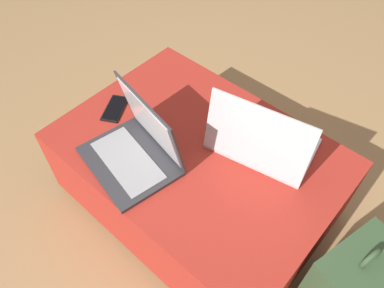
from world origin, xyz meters
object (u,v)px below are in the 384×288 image
Objects in this scene: laptop_far at (261,141)px; cell_phone at (115,109)px; backpack at (350,287)px; laptop_near at (136,148)px.

laptop_far is 0.60m from cell_phone.
cell_phone is 0.36× the size of backpack.
laptop_far is at bearing 90.21° from backpack.
cell_phone is (-0.25, 0.11, -0.05)m from laptop_near.
cell_phone is 1.08m from backpack.
laptop_far is (0.31, 0.32, -0.00)m from laptop_near.
laptop_near is 0.44m from laptop_far.
backpack is (1.05, 0.09, -0.21)m from cell_phone.
backpack is (0.81, 0.19, -0.26)m from laptop_near.
backpack is at bearing 154.64° from laptop_far.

